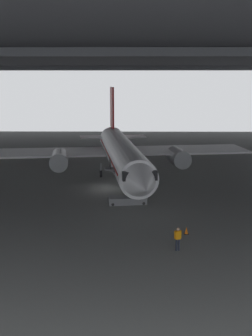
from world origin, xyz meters
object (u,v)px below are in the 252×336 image
object	(u,v)px
crew_worker_by_stairs	(134,190)
traffic_cone_orange	(186,231)
boarding_stairs	(127,196)
crew_worker_near_nose	(178,237)
airplane_main	(121,153)

from	to	relation	value
crew_worker_by_stairs	traffic_cone_orange	size ratio (longest dim) A/B	2.81
boarding_stairs	crew_worker_by_stairs	xyz separation A→B (m)	(0.68, 1.69, 0.24)
crew_worker_near_nose	crew_worker_by_stairs	world-z (taller)	crew_worker_near_nose
boarding_stairs	traffic_cone_orange	bearing A→B (deg)	-60.14
airplane_main	traffic_cone_orange	world-z (taller)	airplane_main
airplane_main	crew_worker_by_stairs	distance (m)	8.67
boarding_stairs	crew_worker_by_stairs	distance (m)	1.84
boarding_stairs	traffic_cone_orange	xyz separation A→B (m)	(4.86, -8.46, -0.43)
boarding_stairs	crew_worker_by_stairs	size ratio (longest dim) A/B	2.73
crew_worker_near_nose	traffic_cone_orange	distance (m)	3.57
airplane_main	traffic_cone_orange	xyz separation A→B (m)	(5.62, -18.35, -3.11)
crew_worker_near_nose	boarding_stairs	bearing A→B (deg)	107.80
boarding_stairs	crew_worker_by_stairs	world-z (taller)	boarding_stairs
traffic_cone_orange	airplane_main	bearing A→B (deg)	107.03
crew_worker_by_stairs	airplane_main	bearing A→B (deg)	99.97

